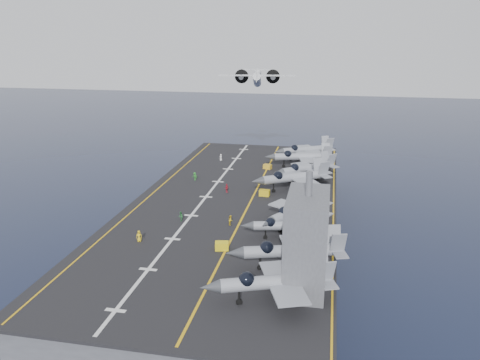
% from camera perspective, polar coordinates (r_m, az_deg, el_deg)
% --- Properties ---
extents(ground, '(500.00, 500.00, 0.00)m').
position_cam_1_polar(ground, '(94.26, -0.47, -8.28)').
color(ground, '#142135').
rests_on(ground, ground).
extents(hull, '(36.00, 90.00, 10.00)m').
position_cam_1_polar(hull, '(92.20, -0.48, -5.48)').
color(hull, '#56595E').
rests_on(hull, ground).
extents(flight_deck, '(38.00, 92.00, 0.40)m').
position_cam_1_polar(flight_deck, '(90.31, -0.49, -2.44)').
color(flight_deck, black).
rests_on(flight_deck, hull).
extents(foul_line, '(0.35, 90.00, 0.02)m').
position_cam_1_polar(foul_line, '(89.71, 1.39, -2.43)').
color(foul_line, gold).
rests_on(foul_line, flight_deck).
extents(landing_centerline, '(0.50, 90.00, 0.02)m').
position_cam_1_polar(landing_centerline, '(91.56, -4.17, -2.06)').
color(landing_centerline, silver).
rests_on(landing_centerline, flight_deck).
extents(deck_edge_port, '(0.25, 90.00, 0.02)m').
position_cam_1_polar(deck_edge_port, '(94.93, -10.60, -1.60)').
color(deck_edge_port, gold).
rests_on(deck_edge_port, flight_deck).
extents(deck_edge_stbd, '(0.25, 90.00, 0.02)m').
position_cam_1_polar(deck_edge_stbd, '(88.61, 11.33, -3.04)').
color(deck_edge_stbd, gold).
rests_on(deck_edge_stbd, flight_deck).
extents(island_superstructure, '(5.00, 10.00, 15.00)m').
position_cam_1_polar(island_superstructure, '(57.99, 8.16, -6.10)').
color(island_superstructure, '#56595E').
rests_on(island_superstructure, flight_deck).
extents(fighter_jet_0, '(18.49, 15.37, 5.49)m').
position_cam_1_polar(fighter_jet_0, '(56.34, 4.40, -12.11)').
color(fighter_jet_0, '#9198A2').
rests_on(fighter_jet_0, flight_deck).
extents(fighter_jet_1, '(18.30, 14.63, 5.55)m').
position_cam_1_polar(fighter_jet_1, '(63.76, 6.48, -8.44)').
color(fighter_jet_1, '#8D939C').
rests_on(fighter_jet_1, flight_deck).
extents(fighter_jet_2, '(14.80, 11.31, 4.63)m').
position_cam_1_polar(fighter_jet_2, '(72.73, 6.06, -5.46)').
color(fighter_jet_2, gray).
rests_on(fighter_jet_2, flight_deck).
extents(fighter_jet_3, '(17.39, 19.27, 5.58)m').
position_cam_1_polar(fighter_jet_3, '(77.93, 6.94, -3.53)').
color(fighter_jet_3, gray).
rests_on(fighter_jet_3, flight_deck).
extents(fighter_jet_5, '(19.87, 17.96, 5.75)m').
position_cam_1_polar(fighter_jet_5, '(95.23, 6.67, 0.45)').
color(fighter_jet_5, '#959EA6').
rests_on(fighter_jet_5, flight_deck).
extents(fighter_jet_6, '(18.56, 17.87, 5.39)m').
position_cam_1_polar(fighter_jet_6, '(102.56, 8.24, 1.52)').
color(fighter_jet_6, '#9FA8AE').
rests_on(fighter_jet_6, flight_deck).
extents(fighter_jet_7, '(17.81, 13.85, 5.50)m').
position_cam_1_polar(fighter_jet_7, '(112.00, 7.62, 2.93)').
color(fighter_jet_7, '#959EA5').
rests_on(fighter_jet_7, flight_deck).
extents(fighter_jet_8, '(18.71, 16.58, 5.43)m').
position_cam_1_polar(fighter_jet_8, '(119.18, 8.17, 3.77)').
color(fighter_jet_8, gray).
rests_on(fighter_jet_8, flight_deck).
extents(tow_cart_a, '(2.20, 1.67, 1.19)m').
position_cam_1_polar(tow_cart_a, '(69.57, -2.23, -8.03)').
color(tow_cart_a, yellow).
rests_on(tow_cart_a, flight_deck).
extents(tow_cart_b, '(2.08, 1.43, 1.20)m').
position_cam_1_polar(tow_cart_b, '(91.91, 3.00, -1.58)').
color(tow_cart_b, gold).
rests_on(tow_cart_b, flight_deck).
extents(tow_cart_c, '(2.10, 1.70, 1.09)m').
position_cam_1_polar(tow_cart_c, '(110.30, 3.37, 1.64)').
color(tow_cart_c, gold).
rests_on(tow_cart_c, flight_deck).
extents(crew_0, '(1.22, 0.97, 1.79)m').
position_cam_1_polar(crew_0, '(73.61, -12.21, -6.69)').
color(crew_0, yellow).
rests_on(crew_0, flight_deck).
extents(crew_2, '(0.95, 1.16, 1.66)m').
position_cam_1_polar(crew_2, '(80.15, -7.24, -4.43)').
color(crew_2, '#2B803B').
rests_on(crew_2, flight_deck).
extents(crew_3, '(1.22, 0.99, 1.76)m').
position_cam_1_polar(crew_3, '(101.94, -5.53, 0.46)').
color(crew_3, '#258628').
rests_on(crew_3, flight_deck).
extents(crew_4, '(1.07, 1.27, 1.79)m').
position_cam_1_polar(crew_4, '(93.65, -1.63, -1.00)').
color(crew_4, red).
rests_on(crew_4, flight_deck).
extents(crew_5, '(1.09, 1.26, 1.76)m').
position_cam_1_polar(crew_5, '(117.10, -2.34, 2.76)').
color(crew_5, white).
rests_on(crew_5, flight_deck).
extents(crew_7, '(0.72, 1.05, 1.72)m').
position_cam_1_polar(crew_7, '(77.97, -1.14, -4.91)').
color(crew_7, yellow).
rests_on(crew_7, flight_deck).
extents(transport_plane, '(25.22, 18.88, 5.50)m').
position_cam_1_polar(transport_plane, '(143.50, 2.09, 12.08)').
color(transport_plane, silver).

